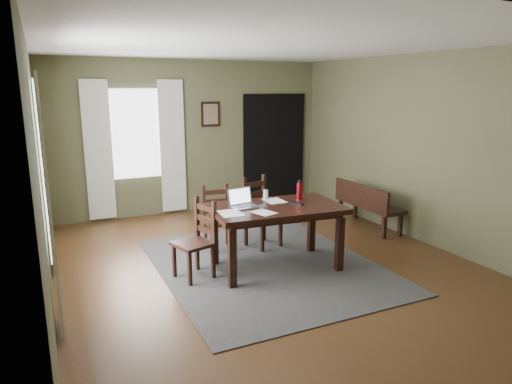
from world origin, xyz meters
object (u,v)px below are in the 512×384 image
water_bottle (299,190)px  dining_table (276,214)px  chair_end (197,240)px  chair_back_right (261,213)px  chair_back_left (218,219)px  bench (366,202)px  laptop (243,202)px

water_bottle → dining_table: bearing=-156.4°
chair_end → chair_back_right: 1.36m
chair_back_left → bench: chair_back_left is taller
chair_back_left → water_bottle: size_ratio=3.59×
chair_back_right → bench: 1.89m
chair_end → bench: bearing=86.6°
dining_table → laptop: laptop is taller
laptop → chair_end: bearing=172.5°
dining_table → bench: dining_table is taller
chair_end → chair_back_right: chair_back_right is taller
bench → water_bottle: (-1.64, -0.67, 0.49)m
bench → laptop: laptop is taller
chair_back_right → chair_end: bearing=-165.7°
dining_table → water_bottle: 0.52m
bench → dining_table: bearing=112.5°
dining_table → water_bottle: water_bottle is taller
chair_back_left → laptop: (0.02, -0.80, 0.42)m
bench → chair_end: bearing=103.1°
chair_end → chair_back_left: bearing=128.2°
dining_table → chair_end: bearing=175.8°
chair_back_left → laptop: 0.91m
chair_end → water_bottle: bearing=75.2°
dining_table → laptop: (-0.38, 0.15, 0.16)m
chair_back_left → bench: 2.49m
dining_table → laptop: bearing=162.4°
bench → laptop: bearing=106.0°
chair_end → bench: 3.14m
chair_back_left → water_bottle: 1.24m
chair_back_right → laptop: size_ratio=2.74×
chair_back_right → water_bottle: size_ratio=3.97×
chair_back_left → chair_back_right: 0.61m
laptop → water_bottle: bearing=-5.5°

